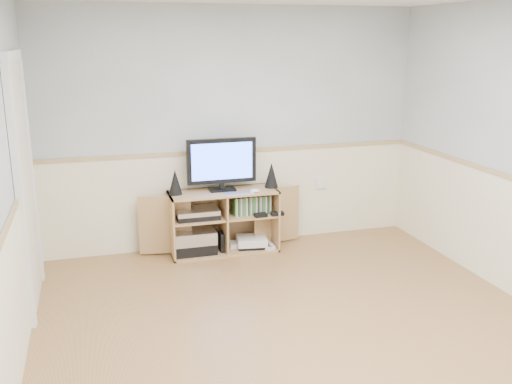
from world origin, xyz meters
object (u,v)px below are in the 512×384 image
monitor (222,162)px  media_cabinet (222,219)px  game_consoles (250,242)px  keyboard (239,193)px

monitor → media_cabinet: bearing=90.0°
game_consoles → monitor: bearing=168.1°
monitor → keyboard: monitor is taller
monitor → keyboard: 0.37m
keyboard → game_consoles: bearing=41.7°
game_consoles → media_cabinet: bearing=167.4°
media_cabinet → keyboard: size_ratio=6.12×
media_cabinet → game_consoles: media_cabinet is taller
keyboard → game_consoles: keyboard is taller
media_cabinet → keyboard: bearing=-54.9°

